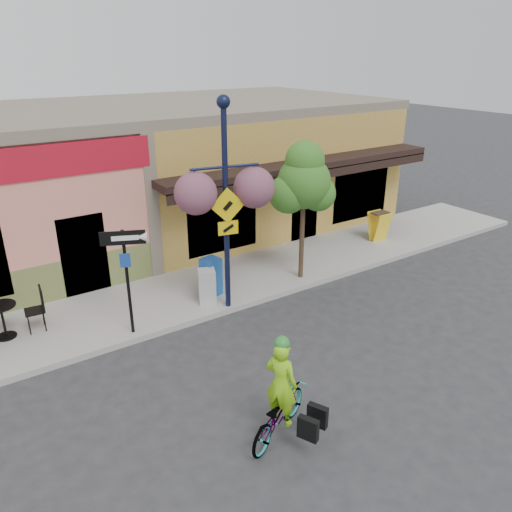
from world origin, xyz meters
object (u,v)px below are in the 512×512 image
Objects in this scene: cyclist_rider at (281,396)px; newspaper_box_grey at (207,286)px; bicycle at (278,413)px; lamp_post at (226,209)px; street_tree at (303,211)px; newspaper_box_blue at (211,277)px; one_way_sign at (128,283)px; building at (133,172)px.

newspaper_box_grey is (1.16, 4.74, -0.19)m from cyclist_rider.
newspaper_box_grey is at bearing -39.25° from bicycle.
lamp_post is 1.32× the size of street_tree.
bicycle is at bearing -121.16° from newspaper_box_blue.
cyclist_rider is 1.75× the size of newspaper_box_grey.
one_way_sign is at bearing -177.58° from street_tree.
building is at bearing 72.42° from newspaper_box_blue.
newspaper_box_blue is (1.47, 5.08, -0.13)m from cyclist_rider.
building is 11.43m from bicycle.
building is at bearing 99.78° from lamp_post.
lamp_post is at bearing -172.49° from street_tree.
lamp_post is at bearing 20.56° from one_way_sign.
one_way_sign reaches higher than newspaper_box_blue.
newspaper_box_blue is 0.26× the size of street_tree.
lamp_post reaches higher than newspaper_box_blue.
newspaper_box_blue is (-0.04, 0.79, -2.07)m from lamp_post.
bicycle is at bearing -132.09° from street_tree.
cyclist_rider is (0.05, 0.00, 0.35)m from bicycle.
street_tree is at bearing -70.13° from building.
building is at bearing -34.32° from bicycle.
cyclist_rider is (-1.78, -11.14, -1.45)m from building.
newspaper_box_blue is at bearing 70.09° from newspaper_box_grey.
lamp_post is 2.83m from one_way_sign.
bicycle is 1.64× the size of newspaper_box_blue.
newspaper_box_grey is 0.23× the size of street_tree.
newspaper_box_blue reaches higher than newspaper_box_grey.
building is 3.52× the size of lamp_post.
one_way_sign is (-0.93, 4.42, 0.96)m from bicycle.
one_way_sign is at bearing -149.17° from newspaper_box_grey.
newspaper_box_blue is at bearing -41.57° from bicycle.
bicycle is 0.68× the size of one_way_sign.
lamp_post reaches higher than street_tree.
street_tree reaches higher than one_way_sign.
newspaper_box_grey is (-0.35, 0.45, -2.13)m from lamp_post.
building is 6.64m from newspaper_box_grey.
one_way_sign is at bearing -12.41° from cyclist_rider.
lamp_post is at bearing -29.97° from newspaper_box_grey.
lamp_post is at bearing -44.34° from cyclist_rider.
cyclist_rider is at bearing -81.46° from newspaper_box_grey.
building reaches higher than one_way_sign.
newspaper_box_blue is at bearing 170.48° from street_tree.
street_tree is (2.67, -0.45, 1.45)m from newspaper_box_blue.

